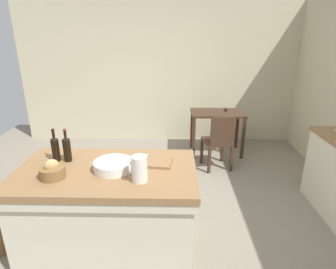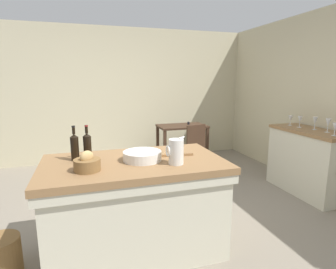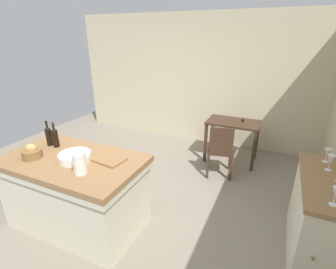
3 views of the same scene
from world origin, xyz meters
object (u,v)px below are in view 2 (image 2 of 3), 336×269
object	(u,v)px
wash_bowl	(142,156)
wicker_hamper	(1,256)
wooden_chair	(192,148)
bread_basket	(87,164)
writing_desk	(182,132)
wine_bottle_amber	(75,147)
pitcher	(176,151)
island_table	(135,203)
cutting_board	(173,152)
wine_glass_far_right	(291,119)
wine_glass_far_left	(335,127)
wine_glass_right	(300,120)
side_cabinet	(308,162)
wine_glass_middle	(315,121)
wine_glass_left	(328,123)
wine_bottle_dark	(87,146)

from	to	relation	value
wash_bowl	wicker_hamper	world-z (taller)	wash_bowl
wooden_chair	bread_basket	xyz separation A→B (m)	(-1.70, -1.97, 0.47)
writing_desk	wine_bottle_amber	world-z (taller)	wine_bottle_amber
bread_basket	pitcher	bearing A→B (deg)	-2.94
island_table	writing_desk	xyz separation A→B (m)	(1.35, 2.44, 0.15)
bread_basket	cutting_board	bearing A→B (deg)	20.04
cutting_board	wicker_hamper	size ratio (longest dim) A/B	1.07
wine_bottle_amber	bread_basket	bearing A→B (deg)	-73.45
wooden_chair	wine_glass_far_right	distance (m)	1.60
wine_glass_far_left	wine_glass_right	xyz separation A→B (m)	(0.03, 0.62, 0.00)
side_cabinet	wine_glass_middle	xyz separation A→B (m)	(0.05, -0.00, 0.58)
wine_glass_right	wooden_chair	bearing A→B (deg)	142.52
side_cabinet	cutting_board	distance (m)	2.27
pitcher	cutting_board	size ratio (longest dim) A/B	0.75
island_table	wine_glass_far_left	size ratio (longest dim) A/B	10.14
wine_glass_far_left	pitcher	bearing A→B (deg)	-169.58
wash_bowl	wine_glass_right	distance (m)	2.64
wicker_hamper	side_cabinet	bearing A→B (deg)	9.56
cutting_board	wine_glass_far_right	distance (m)	2.33
pitcher	bread_basket	xyz separation A→B (m)	(-0.74, 0.04, -0.05)
cutting_board	wine_glass_right	xyz separation A→B (m)	(2.16, 0.68, 0.14)
side_cabinet	cutting_board	size ratio (longest dim) A/B	3.36
wine_glass_far_left	wooden_chair	bearing A→B (deg)	127.95
wash_bowl	wine_glass_middle	size ratio (longest dim) A/B	1.94
wine_glass_left	wine_bottle_dark	bearing A→B (deg)	-175.58
cutting_board	pitcher	bearing A→B (deg)	-104.01
wash_bowl	bread_basket	xyz separation A→B (m)	(-0.48, -0.15, 0.02)
wine_bottle_dark	cutting_board	bearing A→B (deg)	-2.21
wine_bottle_amber	wine_glass_middle	size ratio (longest dim) A/B	1.76
wine_glass_middle	wash_bowl	bearing A→B (deg)	-166.32
pitcher	writing_desk	bearing A→B (deg)	68.88
wash_bowl	wine_glass_middle	bearing A→B (deg)	13.68
island_table	wine_bottle_amber	distance (m)	0.76
wine_bottle_amber	wine_glass_middle	distance (m)	3.18
side_cabinet	bread_basket	size ratio (longest dim) A/B	5.52
wine_glass_far_right	wine_glass_left	bearing A→B (deg)	-83.54
wine_glass_right	island_table	bearing A→B (deg)	-162.31
island_table	bread_basket	world-z (taller)	bread_basket
wine_glass_right	wine_glass_far_right	world-z (taller)	wine_glass_right
side_cabinet	wine_bottle_dark	world-z (taller)	wine_bottle_dark
wine_glass_far_left	wicker_hamper	size ratio (longest dim) A/B	0.49
wine_glass_right	wicker_hamper	size ratio (longest dim) A/B	0.51
wine_glass_right	cutting_board	bearing A→B (deg)	-162.41
wine_bottle_amber	wine_glass_right	distance (m)	3.15
wine_glass_far_right	wicker_hamper	world-z (taller)	wine_glass_far_right
bread_basket	wicker_hamper	xyz separation A→B (m)	(-0.73, 0.15, -0.78)
wine_glass_right	wine_glass_middle	bearing A→B (deg)	-72.31
wash_bowl	wicker_hamper	distance (m)	1.43
wine_glass_far_right	bread_basket	bearing A→B (deg)	-158.52
writing_desk	wooden_chair	world-z (taller)	wooden_chair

